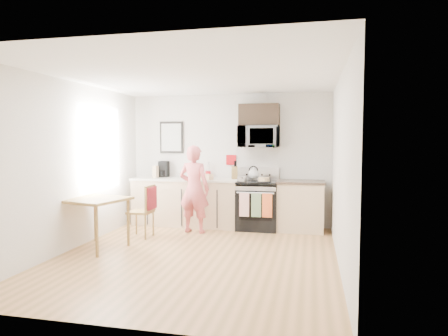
% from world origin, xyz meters
% --- Properties ---
extents(floor, '(4.60, 4.60, 0.00)m').
position_xyz_m(floor, '(0.00, 0.00, 0.00)').
color(floor, olive).
rests_on(floor, ground).
extents(back_wall, '(4.00, 0.04, 2.60)m').
position_xyz_m(back_wall, '(0.00, 2.30, 1.30)').
color(back_wall, beige).
rests_on(back_wall, floor).
extents(front_wall, '(4.00, 0.04, 2.60)m').
position_xyz_m(front_wall, '(0.00, -2.30, 1.30)').
color(front_wall, beige).
rests_on(front_wall, floor).
extents(left_wall, '(0.04, 4.60, 2.60)m').
position_xyz_m(left_wall, '(-2.00, 0.00, 1.30)').
color(left_wall, beige).
rests_on(left_wall, floor).
extents(right_wall, '(0.04, 4.60, 2.60)m').
position_xyz_m(right_wall, '(2.00, 0.00, 1.30)').
color(right_wall, beige).
rests_on(right_wall, floor).
extents(ceiling, '(4.00, 4.60, 0.04)m').
position_xyz_m(ceiling, '(0.00, 0.00, 2.60)').
color(ceiling, white).
rests_on(ceiling, back_wall).
extents(window, '(0.06, 1.40, 1.50)m').
position_xyz_m(window, '(-1.96, 0.80, 1.55)').
color(window, white).
rests_on(window, left_wall).
extents(cabinet_left, '(2.10, 0.60, 0.90)m').
position_xyz_m(cabinet_left, '(-0.80, 2.00, 0.45)').
color(cabinet_left, '#CFAD84').
rests_on(cabinet_left, floor).
extents(countertop_left, '(2.14, 0.64, 0.04)m').
position_xyz_m(countertop_left, '(-0.80, 2.00, 0.92)').
color(countertop_left, beige).
rests_on(countertop_left, cabinet_left).
extents(cabinet_right, '(0.84, 0.60, 0.90)m').
position_xyz_m(cabinet_right, '(1.43, 2.00, 0.45)').
color(cabinet_right, '#CFAD84').
rests_on(cabinet_right, floor).
extents(countertop_right, '(0.88, 0.64, 0.04)m').
position_xyz_m(countertop_right, '(1.43, 2.00, 0.92)').
color(countertop_right, black).
rests_on(countertop_right, cabinet_right).
extents(range, '(0.76, 0.70, 1.16)m').
position_xyz_m(range, '(0.63, 1.98, 0.44)').
color(range, black).
rests_on(range, floor).
extents(microwave, '(0.76, 0.51, 0.42)m').
position_xyz_m(microwave, '(0.63, 2.08, 1.76)').
color(microwave, '#BABABF').
rests_on(microwave, back_wall).
extents(upper_cabinet, '(0.76, 0.35, 0.40)m').
position_xyz_m(upper_cabinet, '(0.63, 2.12, 2.18)').
color(upper_cabinet, black).
rests_on(upper_cabinet, back_wall).
extents(wall_art, '(0.50, 0.04, 0.65)m').
position_xyz_m(wall_art, '(-1.20, 2.28, 1.75)').
color(wall_art, black).
rests_on(wall_art, back_wall).
extents(wall_trivet, '(0.20, 0.02, 0.20)m').
position_xyz_m(wall_trivet, '(0.05, 2.28, 1.30)').
color(wall_trivet, '#A20D13').
rests_on(wall_trivet, back_wall).
extents(person, '(0.63, 0.46, 1.60)m').
position_xyz_m(person, '(-0.47, 1.45, 0.80)').
color(person, '#BB3334').
rests_on(person, floor).
extents(dining_table, '(0.89, 0.89, 0.79)m').
position_xyz_m(dining_table, '(-1.65, 0.06, 0.70)').
color(dining_table, brown).
rests_on(dining_table, floor).
extents(chair, '(0.44, 0.39, 0.91)m').
position_xyz_m(chair, '(-1.15, 0.90, 0.59)').
color(chair, brown).
rests_on(chair, floor).
extents(knife_block, '(0.15, 0.18, 0.24)m').
position_xyz_m(knife_block, '(0.15, 2.12, 1.06)').
color(knife_block, brown).
rests_on(knife_block, countertop_left).
extents(utensil_crock, '(0.11, 0.11, 0.33)m').
position_xyz_m(utensil_crock, '(-0.41, 2.21, 1.07)').
color(utensil_crock, '#A20D13').
rests_on(utensil_crock, countertop_left).
extents(fruit_bowl, '(0.20, 0.20, 0.09)m').
position_xyz_m(fruit_bowl, '(-0.62, 2.07, 0.98)').
color(fruit_bowl, white).
rests_on(fruit_bowl, countertop_left).
extents(milk_carton, '(0.11, 0.11, 0.24)m').
position_xyz_m(milk_carton, '(-1.44, 1.98, 1.06)').
color(milk_carton, tan).
rests_on(milk_carton, countertop_left).
extents(coffee_maker, '(0.20, 0.28, 0.33)m').
position_xyz_m(coffee_maker, '(-1.34, 2.18, 1.09)').
color(coffee_maker, black).
rests_on(coffee_maker, countertop_left).
extents(bread_bag, '(0.31, 0.23, 0.10)m').
position_xyz_m(bread_bag, '(-0.37, 1.86, 0.99)').
color(bread_bag, tan).
rests_on(bread_bag, countertop_left).
extents(cake, '(0.25, 0.25, 0.08)m').
position_xyz_m(cake, '(0.77, 1.80, 0.96)').
color(cake, black).
rests_on(cake, range).
extents(kettle, '(0.21, 0.21, 0.27)m').
position_xyz_m(kettle, '(0.51, 2.20, 1.04)').
color(kettle, white).
rests_on(kettle, range).
extents(pot, '(0.17, 0.29, 0.09)m').
position_xyz_m(pot, '(0.35, 1.82, 0.97)').
color(pot, '#BABABF').
rests_on(pot, range).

